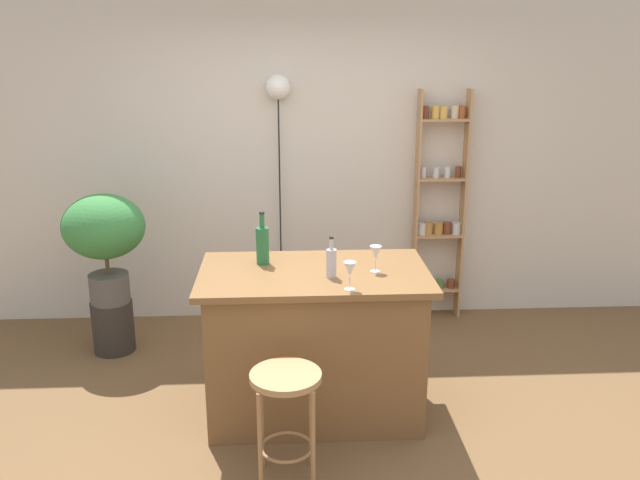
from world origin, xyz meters
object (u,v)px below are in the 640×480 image
Objects in this scene: bar_stool at (286,400)px; spice_shelf at (440,205)px; bottle_olive_oil at (331,262)px; wine_glass_center at (350,270)px; bottle_sauce_amber at (263,244)px; pendant_globe_light at (278,91)px; plant_stool at (113,326)px; potted_plant at (104,233)px; wine_glass_left at (376,253)px.

spice_shelf is at bearing 59.70° from bar_stool.
wine_glass_center is (0.09, -0.21, 0.02)m from bottle_olive_oil.
bottle_sauce_amber is (-0.13, 0.88, 0.59)m from bar_stool.
pendant_globe_light is (0.10, 1.38, 0.84)m from bottle_sauce_amber.
bottle_sauce_amber reaches higher than bottle_olive_oil.
pendant_globe_light is (-0.31, 1.66, 0.88)m from bottle_olive_oil.
wine_glass_center is at bearing -117.01° from spice_shelf.
bar_stool is 2.63m from spice_shelf.
bottle_olive_oil is at bearing -79.44° from pendant_globe_light.
plant_stool is 2.29m from wine_glass_center.
potted_plant is 2.12m from wine_glass_center.
wine_glass_left is 1.00× the size of wine_glass_center.
potted_plant is 3.33× the size of bottle_olive_oil.
spice_shelf is at bearing 62.99° from wine_glass_center.
potted_plant is 1.44m from bottle_sauce_amber.
plant_stool is at bearing 0.00° from potted_plant.
bar_stool is at bearing -51.65° from plant_stool.
wine_glass_left is at bearing -69.64° from pendant_globe_light.
wine_glass_left is (1.88, -0.98, 0.13)m from potted_plant.
wine_glass_center is at bearing -67.18° from bottle_olive_oil.
wine_glass_center is (0.37, 0.40, 0.58)m from bar_stool.
bar_stool is 2.58× the size of bottle_olive_oil.
potted_plant is 5.10× the size of wine_glass_left.
bar_stool is at bearing -114.68° from bottle_olive_oil.
spice_shelf reaches higher than plant_stool.
spice_shelf reaches higher than bar_stool.
bar_stool is 0.31× the size of pendant_globe_light.
bottle_olive_oil is 0.12× the size of pendant_globe_light.
plant_stool is 2.29m from wine_glass_left.
pendant_globe_light reaches higher than potted_plant.
plant_stool is at bearing 128.35° from bar_stool.
pendant_globe_light is (-0.40, 1.87, 0.85)m from wine_glass_center.
wine_glass_center is (1.69, -1.28, 0.13)m from potted_plant.
wine_glass_left is (0.55, 0.69, 0.58)m from bar_stool.
pendant_globe_light is (1.30, 0.59, 1.72)m from plant_stool.
bottle_olive_oil is 1.53× the size of wine_glass_left.
wine_glass_center is (0.50, -0.49, -0.01)m from bottle_sauce_amber.
wine_glass_center is (-0.94, -1.84, 0.08)m from spice_shelf.
spice_shelf is 0.94× the size of pendant_globe_light.
wine_glass_center is at bearing -77.98° from pendant_globe_light.
spice_shelf is 2.06m from wine_glass_center.
bottle_olive_oil is at bearing -33.58° from plant_stool.
bottle_olive_oil is (0.41, -0.28, -0.03)m from bottle_sauce_amber.
pendant_globe_light reaches higher than plant_stool.
spice_shelf is 11.84× the size of wine_glass_center.
wine_glass_left and wine_glass_center have the same top height.
wine_glass_center is at bearing -37.01° from potted_plant.
bar_stool is at bearing -81.42° from bottle_sauce_amber.
bottle_olive_oil reaches higher than bar_stool.
plant_stool is 2.10m from bottle_olive_oil.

